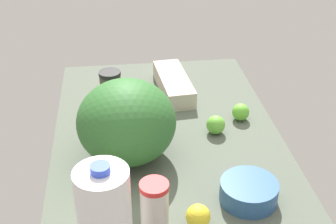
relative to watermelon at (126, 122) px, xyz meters
The scene contains 12 objects.
countertop 21.98cm from the watermelon, 56.11° to the right, with size 120.00×76.00×3.00cm, color #4F584B.
watermelon is the anchor object (origin of this frame).
egg_carton 46.96cm from the watermelon, 25.66° to the right, with size 31.26×10.59×6.72cm, color beige.
milk_jug 40.89cm from the watermelon, behind, with size 12.39×12.39×27.64cm.
shaker_bottle 27.50cm from the watermelon, ahead, with size 7.65×7.65×17.13cm.
tumbler_cup 33.91cm from the watermelon, behind, with size 7.31×7.31×15.59cm.
mixing_bowl 41.43cm from the watermelon, 127.24° to the right, with size 16.02×16.02×5.99cm, color #2B5389.
lemon_far_back 37.62cm from the watermelon, 153.09° to the right, with size 6.43×6.43×6.43cm, color yellow.
lime_beside_bowl 45.45cm from the watermelon, 66.52° to the right, with size 6.11×6.11×6.11cm, color #5FB233.
lime_by_jug 33.27cm from the watermelon, 71.20° to the right, with size 6.38×6.38×6.38cm, color #61B037.
lemon_loose 25.34cm from the watermelon, 161.34° to the left, with size 7.58×7.58×7.58cm, color yellow.
lemon_near_front 41.24cm from the watermelon, ahead, with size 7.63×7.63×7.63cm, color yellow.
Camera 1 is at (-129.36, 15.87, 90.49)cm, focal length 50.00 mm.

